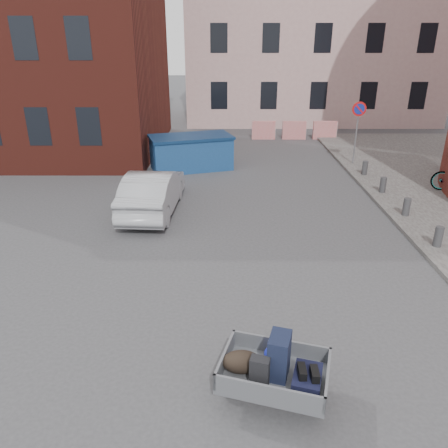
{
  "coord_description": "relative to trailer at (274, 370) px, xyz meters",
  "views": [
    {
      "loc": [
        0.36,
        -9.27,
        5.23
      ],
      "look_at": [
        0.34,
        0.38,
        1.1
      ],
      "focal_mm": 35.0,
      "sensor_mm": 36.0,
      "label": 1
    }
  ],
  "objects": [
    {
      "name": "trailer",
      "position": [
        0.0,
        0.0,
        0.0
      ],
      "size": [
        1.84,
        1.96,
        1.2
      ],
      "rotation": [
        0.0,
        0.0,
        -0.28
      ],
      "color": "black",
      "rests_on": "ground"
    },
    {
      "name": "ground",
      "position": [
        -1.1,
        4.07,
        -0.61
      ],
      "size": [
        120.0,
        120.0,
        0.0
      ],
      "primitive_type": "plane",
      "color": "#38383A",
      "rests_on": "ground"
    },
    {
      "name": "bollards",
      "position": [
        4.9,
        7.47,
        -0.21
      ],
      "size": [
        0.22,
        9.02,
        0.55
      ],
      "color": "#3A3A3D",
      "rests_on": "sidewalk"
    },
    {
      "name": "silver_car",
      "position": [
        -3.06,
        8.08,
        0.08
      ],
      "size": [
        1.68,
        4.24,
        1.37
      ],
      "primitive_type": "imported",
      "rotation": [
        0.0,
        0.0,
        3.09
      ],
      "color": "#9D9EA4",
      "rests_on": "ground"
    },
    {
      "name": "no_parking_sign",
      "position": [
        4.9,
        13.56,
        1.41
      ],
      "size": [
        0.6,
        0.09,
        2.65
      ],
      "color": "gray",
      "rests_on": "sidewalk"
    },
    {
      "name": "barriers",
      "position": [
        3.1,
        19.07,
        -0.11
      ],
      "size": [
        4.7,
        0.18,
        1.0
      ],
      "color": "red",
      "rests_on": "ground"
    },
    {
      "name": "building_pink",
      "position": [
        4.9,
        26.07,
        6.39
      ],
      "size": [
        16.0,
        8.0,
        14.0
      ],
      "primitive_type": "cube",
      "color": "#C09694",
      "rests_on": "ground"
    },
    {
      "name": "dumpster",
      "position": [
        -2.19,
        13.13,
        0.11
      ],
      "size": [
        3.78,
        2.7,
        1.43
      ],
      "rotation": [
        0.0,
        0.0,
        0.3
      ],
      "color": "navy",
      "rests_on": "ground"
    }
  ]
}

